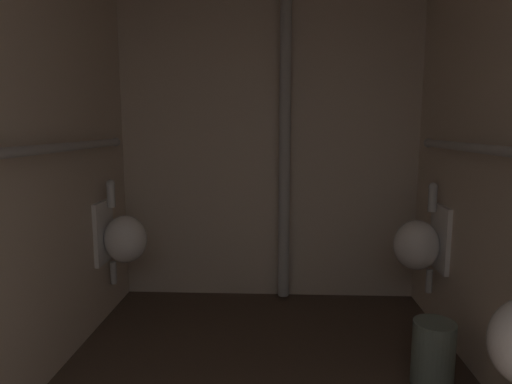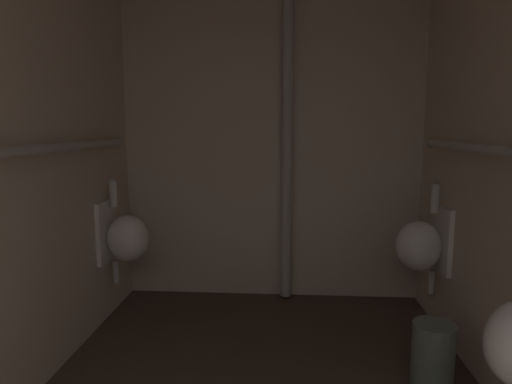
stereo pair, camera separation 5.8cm
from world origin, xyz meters
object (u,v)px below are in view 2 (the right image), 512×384
Objects in this scene: urinal_right_far at (422,244)px; standpipe_back_wall at (287,145)px; urinal_left_mid at (125,237)px; waste_bin at (433,355)px.

standpipe_back_wall reaches higher than urinal_right_far.
urinal_left_mid reaches higher than waste_bin.
urinal_right_far is (2.05, -0.07, 0.00)m from urinal_left_mid.
urinal_left_mid is 0.31× the size of standpipe_back_wall.
urinal_left_mid is 1.00× the size of urinal_right_far.
waste_bin is (0.78, -1.17, -1.06)m from standpipe_back_wall.
urinal_right_far is 1.21m from standpipe_back_wall.
urinal_left_mid is at bearing -159.43° from standpipe_back_wall.
waste_bin is at bearing -21.03° from urinal_left_mid.
waste_bin is (-0.12, -0.68, -0.43)m from urinal_right_far.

